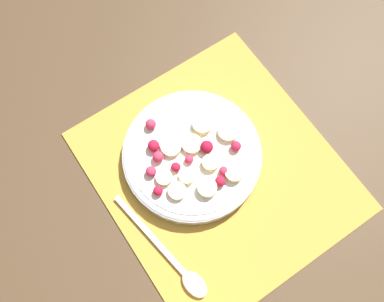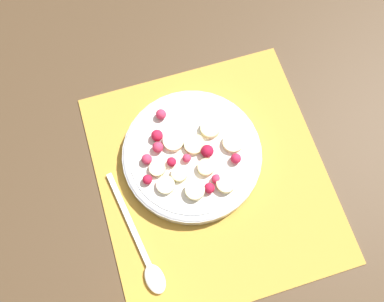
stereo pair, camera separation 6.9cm
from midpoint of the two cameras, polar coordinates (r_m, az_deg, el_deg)
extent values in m
plane|color=#4C3823|center=(0.72, 5.48, -3.89)|extent=(3.00, 3.00, 0.00)
cube|color=gold|center=(0.71, 5.50, -3.82)|extent=(0.41, 0.37, 0.01)
cylinder|color=silver|center=(0.71, 2.76, -0.95)|extent=(0.23, 0.23, 0.02)
torus|color=silver|center=(0.70, 2.79, -0.75)|extent=(0.23, 0.23, 0.01)
cylinder|color=white|center=(0.70, 2.80, -0.63)|extent=(0.21, 0.21, 0.00)
cylinder|color=beige|center=(0.70, 0.31, 0.90)|extent=(0.05, 0.05, 0.01)
cylinder|color=beige|center=(0.67, 3.33, -5.71)|extent=(0.04, 0.04, 0.01)
cylinder|color=beige|center=(0.68, 7.41, -4.79)|extent=(0.04, 0.04, 0.01)
cylinder|color=beige|center=(0.68, 4.74, -2.62)|extent=(0.04, 0.04, 0.01)
cylinder|color=beige|center=(0.70, 3.09, 0.48)|extent=(0.04, 0.04, 0.01)
cylinder|color=beige|center=(0.68, -1.79, -2.79)|extent=(0.03, 0.03, 0.01)
cylinder|color=#F4EAB7|center=(0.67, -0.72, -4.70)|extent=(0.04, 0.04, 0.01)
cylinder|color=beige|center=(0.68, 1.18, -3.49)|extent=(0.03, 0.03, 0.01)
cylinder|color=beige|center=(0.71, 5.21, 2.61)|extent=(0.04, 0.04, 0.01)
cylinder|color=beige|center=(0.70, 8.26, 0.71)|extent=(0.05, 0.05, 0.01)
sphere|color=red|center=(0.70, -1.90, 1.69)|extent=(0.02, 0.02, 0.02)
sphere|color=#DB3356|center=(0.68, -3.22, -1.50)|extent=(0.02, 0.02, 0.02)
sphere|color=red|center=(0.67, 5.26, -5.37)|extent=(0.02, 0.02, 0.02)
sphere|color=#B21433|center=(0.69, 5.08, -0.35)|extent=(0.02, 0.02, 0.02)
sphere|color=#DB3356|center=(0.71, -1.42, 4.54)|extent=(0.02, 0.02, 0.02)
sphere|color=#DB3356|center=(0.69, 2.14, -1.37)|extent=(0.01, 0.01, 0.01)
sphere|color=#D12347|center=(0.69, 8.70, -1.39)|extent=(0.02, 0.02, 0.02)
sphere|color=red|center=(0.68, 0.11, -1.86)|extent=(0.02, 0.02, 0.02)
sphere|color=#DB3356|center=(0.68, 5.79, -4.26)|extent=(0.02, 0.02, 0.02)
sphere|color=red|center=(0.67, -3.09, -4.23)|extent=(0.02, 0.02, 0.02)
sphere|color=#DB3356|center=(0.69, -1.76, 0.11)|extent=(0.02, 0.02, 0.02)
cube|color=silver|center=(0.69, -5.66, -9.35)|extent=(0.16, 0.03, 0.00)
ellipsoid|color=silver|center=(0.68, -1.95, -17.11)|extent=(0.05, 0.04, 0.01)
camera|label=1|loc=(0.03, -87.11, 7.99)|focal=40.00mm
camera|label=2|loc=(0.03, 92.89, -7.99)|focal=40.00mm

